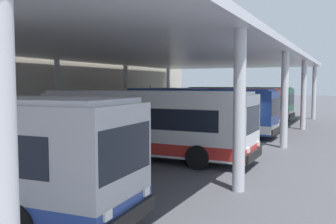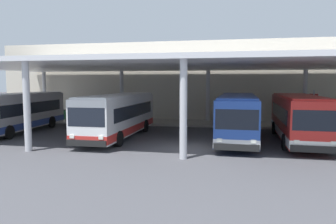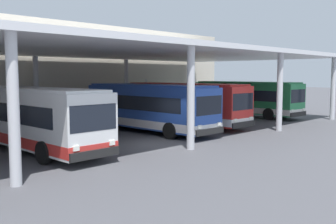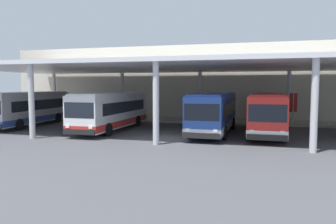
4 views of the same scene
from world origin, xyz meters
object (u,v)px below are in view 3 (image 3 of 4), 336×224
Objects in this scene: bus_middle_bay at (149,107)px; banner_sign at (146,95)px; bus_second_bay at (33,118)px; bus_departing at (246,98)px; bus_far_bay at (185,104)px.

bus_middle_bay is 3.30× the size of banner_sign.
bus_second_bay is 1.00× the size of bus_middle_bay.
bus_second_bay is 21.67m from bus_departing.
bus_middle_bay is 4.07m from bus_far_bay.
bus_middle_bay is (8.56, 0.58, 0.00)m from bus_second_bay.
banner_sign is at bearing 27.44° from bus_second_bay.
bus_second_bay and bus_middle_bay have the same top height.
bus_far_bay is 7.41m from banner_sign.
bus_middle_bay is at bearing -175.14° from bus_far_bay.
banner_sign is at bearing 47.81° from bus_middle_bay.
bus_second_bay is 0.99× the size of bus_departing.
bus_middle_bay is at bearing -176.63° from bus_departing.
bus_middle_bay is 1.00× the size of bus_far_bay.
bus_second_bay is at bearing -176.42° from bus_departing.
bus_departing is at bearing 3.58° from bus_second_bay.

